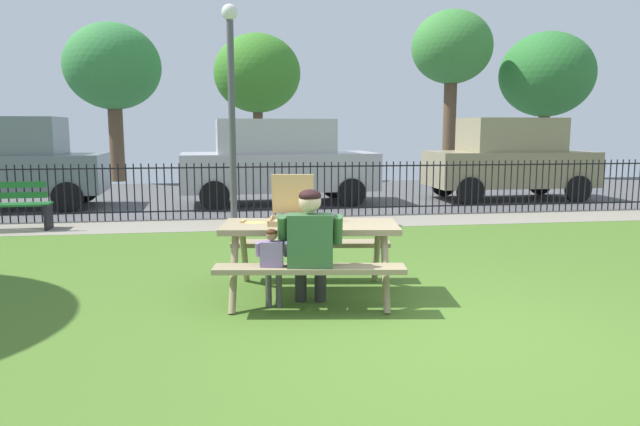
{
  "coord_description": "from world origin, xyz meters",
  "views": [
    {
      "loc": [
        -1.71,
        -4.42,
        1.75
      ],
      "look_at": [
        -0.75,
        2.25,
        0.75
      ],
      "focal_mm": 32.31,
      "sensor_mm": 36.0,
      "label": 1
    }
  ],
  "objects": [
    {
      "name": "ground",
      "position": [
        0.0,
        1.4,
        -0.01
      ],
      "size": [
        28.0,
        10.8,
        0.02
      ],
      "primitive_type": "cube",
      "color": "#496F26"
    },
    {
      "name": "far_tree_center",
      "position": [
        -0.97,
        15.31,
        3.52
      ],
      "size": [
        2.88,
        2.88,
        4.84
      ],
      "color": "brown",
      "rests_on": "ground"
    },
    {
      "name": "picnic_table_foreground",
      "position": [
        -0.98,
        1.39,
        0.6
      ],
      "size": [
        1.98,
        1.71,
        0.79
      ],
      "color": "#988664",
      "rests_on": "ground"
    },
    {
      "name": "pizza_box_open",
      "position": [
        -1.15,
        1.5,
        0.87
      ],
      "size": [
        0.53,
        0.6,
        0.5
      ],
      "color": "tan",
      "rests_on": "picnic_table_foreground"
    },
    {
      "name": "far_tree_midleft",
      "position": [
        -5.59,
        15.31,
        3.65
      ],
      "size": [
        3.04,
        3.04,
        5.07
      ],
      "color": "brown",
      "rests_on": "ground"
    },
    {
      "name": "cobblestone_walkway",
      "position": [
        0.0,
        6.1,
        -0.0
      ],
      "size": [
        28.0,
        1.4,
        0.01
      ],
      "primitive_type": "cube",
      "color": "gray"
    },
    {
      "name": "parked_car_left",
      "position": [
        -0.78,
        8.83,
        1.01
      ],
      "size": [
        4.5,
        2.12,
        1.94
      ],
      "color": "#B9B5BB",
      "rests_on": "ground"
    },
    {
      "name": "child_at_table",
      "position": [
        -1.4,
        0.91,
        0.5
      ],
      "size": [
        0.32,
        0.32,
        0.82
      ],
      "color": "#484848",
      "rests_on": "ground"
    },
    {
      "name": "iron_fence_streetside",
      "position": [
        0.0,
        6.8,
        0.55
      ],
      "size": [
        23.67,
        0.03,
        1.08
      ],
      "color": "black",
      "rests_on": "ground"
    },
    {
      "name": "far_tree_midright",
      "position": [
        5.78,
        15.31,
        4.42
      ],
      "size": [
        2.79,
        2.79,
        5.78
      ],
      "color": "brown",
      "rests_on": "ground"
    },
    {
      "name": "far_tree_right",
      "position": [
        9.36,
        15.31,
        3.61
      ],
      "size": [
        3.32,
        3.32,
        5.13
      ],
      "color": "brown",
      "rests_on": "ground"
    },
    {
      "name": "parked_car_far_left",
      "position": [
        -6.57,
        8.83,
        1.01
      ],
      "size": [
        3.99,
        2.01,
        1.98
      ],
      "color": "slate",
      "rests_on": "ground"
    },
    {
      "name": "street_asphalt",
      "position": [
        0.0,
        10.53,
        -0.01
      ],
      "size": [
        28.0,
        7.47,
        0.01
      ],
      "primitive_type": "cube",
      "color": "#515154"
    },
    {
      "name": "parked_car_center",
      "position": [
        4.88,
        8.83,
        1.01
      ],
      "size": [
        3.9,
        1.84,
        1.98
      ],
      "color": "gray",
      "rests_on": "ground"
    },
    {
      "name": "pizza_slice_on_table",
      "position": [
        -1.57,
        1.57,
        0.78
      ],
      "size": [
        0.27,
        0.2,
        0.02
      ],
      "color": "#F9D75A",
      "rests_on": "picnic_table_foreground"
    },
    {
      "name": "lamp_post_walkway",
      "position": [
        -1.78,
        6.04,
        2.38
      ],
      "size": [
        0.28,
        0.28,
        3.87
      ],
      "color": "#4C4C51",
      "rests_on": "ground"
    },
    {
      "name": "adult_at_table",
      "position": [
        -1.04,
        0.89,
        0.66
      ],
      "size": [
        0.63,
        0.63,
        1.19
      ],
      "color": "#2B2B2B",
      "rests_on": "ground"
    }
  ]
}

